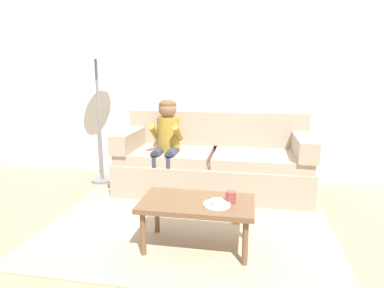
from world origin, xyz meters
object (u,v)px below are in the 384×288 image
Objects in this scene: mug at (231,197)px; toy_controller at (241,221)px; floor_lamp at (96,61)px; couch at (213,163)px; donut at (217,202)px; coffee_table at (197,207)px; person_child at (167,138)px.

mug is 0.66m from toy_controller.
mug is 2.52m from floor_lamp.
couch is 0.99m from toy_controller.
donut reaches higher than toy_controller.
toy_controller is at bearing -27.02° from floor_lamp.
toy_controller is at bearing -66.60° from couch.
coffee_table is at bearing -44.14° from floor_lamp.
mug is at bearing -39.13° from floor_lamp.
coffee_table is 10.01× the size of mug.
couch is 2.46× the size of coffee_table.
donut is at bearing -20.08° from coffee_table.
couch is 1.40m from mug.
coffee_table is at bearing -134.95° from toy_controller.
donut is 0.13m from mug.
floor_lamp is (-1.85, 0.94, 1.51)m from toy_controller.
floor_lamp is (-1.47, 0.08, 1.20)m from couch.
mug is (0.81, -1.15, -0.22)m from person_child.
floor_lamp is at bearing 137.67° from donut.
mug is 0.05× the size of floor_lamp.
person_child reaches higher than toy_controller.
couch is 18.50× the size of donut.
donut is at bearing -118.58° from toy_controller.
mug is (0.26, 0.02, 0.09)m from coffee_table.
person_child is at bearing 120.02° from donut.
couch is at bearing 101.97° from toy_controller.
person_child is at bearing 132.16° from toy_controller.
mug is at bearing -110.44° from toy_controller.
couch reaches higher than donut.
coffee_table reaches higher than toy_controller.
couch is 1.22× the size of floor_lamp.
toy_controller is at bearing 80.99° from mug.
floor_lamp is at bearing 140.87° from mug.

